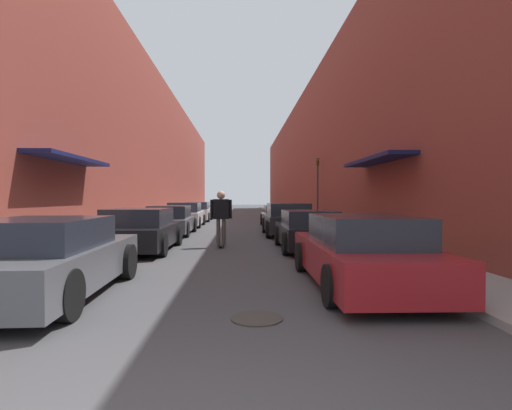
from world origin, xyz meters
TOP-DOWN VIEW (x-y plane):
  - ground at (0.00, 26.03)m, footprint 143.15×143.15m
  - curb_strip_left at (-4.58, 32.53)m, footprint 1.80×65.07m
  - curb_strip_right at (4.58, 32.53)m, footprint 1.80×65.07m
  - building_row_left at (-7.48, 32.53)m, footprint 4.90×65.07m
  - building_row_right at (7.48, 32.53)m, footprint 4.90×65.07m
  - parked_car_left_0 at (-2.68, 4.69)m, footprint 2.02×4.52m
  - parked_car_left_1 at (-2.58, 10.41)m, footprint 2.05×4.39m
  - parked_car_left_2 at (-2.62, 15.84)m, footprint 1.96×4.35m
  - parked_car_left_3 at (-2.66, 20.94)m, footprint 1.98×4.53m
  - parked_car_left_4 at (-2.60, 26.63)m, footprint 1.96×4.71m
  - parked_car_right_0 at (2.70, 5.30)m, footprint 1.95×4.76m
  - parked_car_right_1 at (2.61, 10.48)m, footprint 1.88×4.00m
  - parked_car_right_2 at (2.54, 15.35)m, footprint 2.06×4.04m
  - parked_car_right_3 at (2.69, 20.83)m, footprint 2.00×4.34m
  - skateboarder at (-0.16, 11.24)m, footprint 0.71×0.78m
  - manhole_cover at (0.70, 3.38)m, footprint 0.70×0.70m
  - traffic_light at (5.18, 22.17)m, footprint 0.16×0.22m

SIDE VIEW (x-z plane):
  - ground at x=0.00m, z-range 0.00..0.00m
  - manhole_cover at x=0.70m, z-range 0.00..0.02m
  - curb_strip_left at x=-4.58m, z-range 0.00..0.12m
  - curb_strip_right at x=4.58m, z-range 0.00..0.12m
  - parked_car_right_3 at x=2.69m, z-range -0.02..1.21m
  - parked_car_right_1 at x=2.61m, z-range -0.02..1.22m
  - parked_car_left_2 at x=-2.62m, z-range -0.03..1.26m
  - parked_car_right_0 at x=2.70m, z-range -0.02..1.28m
  - parked_car_left_1 at x=-2.58m, z-range -0.02..1.28m
  - parked_car_left_0 at x=-2.68m, z-range -0.01..1.28m
  - parked_car_left_4 at x=-2.60m, z-range -0.03..1.32m
  - parked_car_left_3 at x=-2.66m, z-range -0.03..1.34m
  - parked_car_right_2 at x=2.54m, z-range -0.02..1.37m
  - skateboarder at x=-0.16m, z-range 0.22..2.08m
  - traffic_light at x=5.18m, z-range 0.55..4.48m
  - building_row_right at x=7.48m, z-range 0.00..10.11m
  - building_row_left at x=-7.48m, z-range 0.00..10.91m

